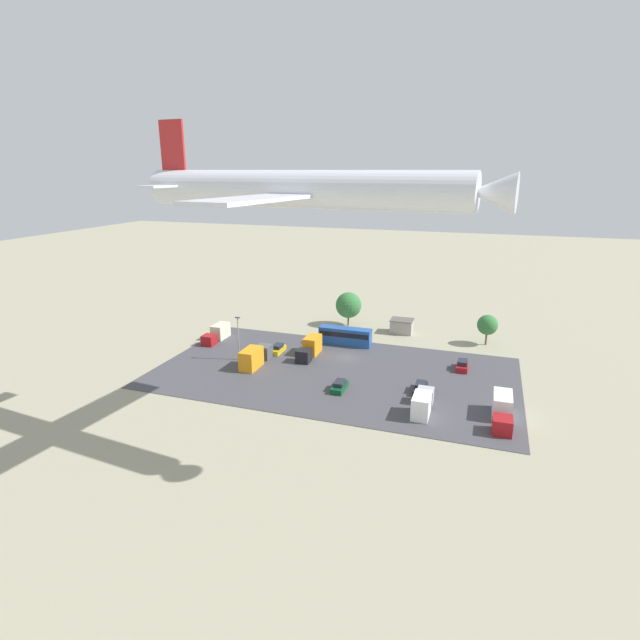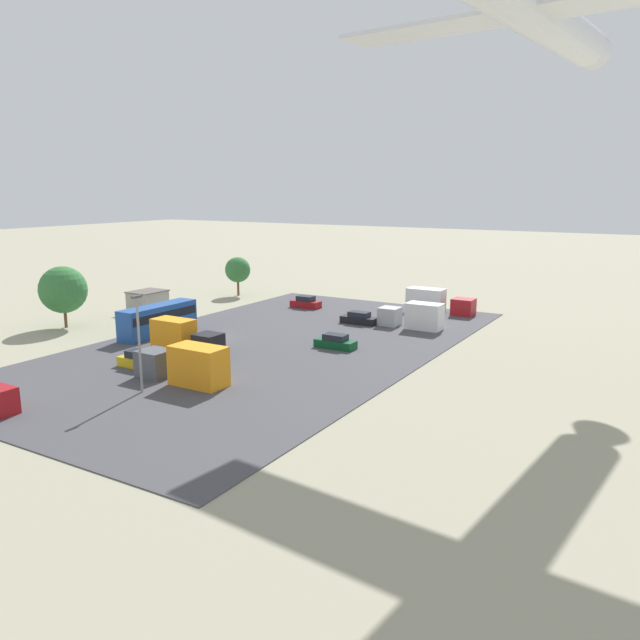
{
  "view_description": "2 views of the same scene",
  "coord_description": "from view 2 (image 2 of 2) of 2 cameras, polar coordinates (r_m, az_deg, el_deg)",
  "views": [
    {
      "loc": [
        -22.74,
        82.08,
        32.79
      ],
      "look_at": [
        -1.51,
        19.46,
        12.82
      ],
      "focal_mm": 28.0,
      "sensor_mm": 36.0,
      "label": 1
    },
    {
      "loc": [
        52.13,
        45.03,
        16.39
      ],
      "look_at": [
        -5.34,
        10.67,
        2.25
      ],
      "focal_mm": 35.0,
      "sensor_mm": 36.0,
      "label": 2
    }
  ],
  "objects": [
    {
      "name": "tree_apron_mid",
      "position": [
        97.88,
        -7.53,
        4.57
      ],
      "size": [
        3.93,
        3.93,
        6.01
      ],
      "color": "brown",
      "rests_on": "ground"
    },
    {
      "name": "parked_car_2",
      "position": [
        76.86,
        3.6,
        0.13
      ],
      "size": [
        1.78,
        4.54,
        1.49
      ],
      "rotation": [
        0.0,
        0.0,
        3.14
      ],
      "color": "black",
      "rests_on": "ground"
    },
    {
      "name": "tree_near_shed",
      "position": [
        80.29,
        -22.43,
        2.58
      ],
      "size": [
        5.61,
        5.61,
        7.41
      ],
      "color": "brown",
      "rests_on": "ground"
    },
    {
      "name": "parking_lot_surface",
      "position": [
        66.23,
        -4.67,
        -2.4
      ],
      "size": [
        59.56,
        33.46,
        0.08
      ],
      "color": "#424247",
      "rests_on": "ground"
    },
    {
      "name": "parked_truck_2",
      "position": [
        85.09,
        10.58,
        1.65
      ],
      "size": [
        2.49,
        9.09,
        3.12
      ],
      "color": "maroon",
      "rests_on": "ground"
    },
    {
      "name": "parked_car_1",
      "position": [
        60.48,
        -16.19,
        -3.56
      ],
      "size": [
        1.71,
        4.25,
        1.57
      ],
      "rotation": [
        0.0,
        0.0,
        3.14
      ],
      "color": "gold",
      "rests_on": "ground"
    },
    {
      "name": "airplane",
      "position": [
        59.89,
        18.71,
        25.26
      ],
      "size": [
        40.43,
        33.58,
        9.46
      ],
      "rotation": [
        0.0,
        0.0,
        1.47
      ],
      "color": "silver"
    },
    {
      "name": "bus",
      "position": [
        73.18,
        -14.58,
        0.13
      ],
      "size": [
        10.14,
        2.49,
        3.4
      ],
      "rotation": [
        0.0,
        0.0,
        1.57
      ],
      "color": "#1E4C9E",
      "rests_on": "ground"
    },
    {
      "name": "parked_truck_3",
      "position": [
        74.98,
        8.62,
        0.34
      ],
      "size": [
        2.33,
        7.72,
        3.11
      ],
      "rotation": [
        0.0,
        0.0,
        3.14
      ],
      "color": "#ADB2B7",
      "rests_on": "ground"
    },
    {
      "name": "parked_truck_0",
      "position": [
        54.54,
        -12.17,
        -4.05
      ],
      "size": [
        2.55,
        8.84,
        3.39
      ],
      "rotation": [
        0.0,
        0.0,
        3.14
      ],
      "color": "#4C5156",
      "rests_on": "ground"
    },
    {
      "name": "parked_car_0",
      "position": [
        65.05,
        1.42,
        -2.04
      ],
      "size": [
        1.75,
        4.33,
        1.47
      ],
      "color": "#0C4723",
      "rests_on": "ground"
    },
    {
      "name": "ground_plane",
      "position": [
        70.81,
        -9.68,
        -1.63
      ],
      "size": [
        400.0,
        400.0,
        0.0
      ],
      "primitive_type": "plane",
      "color": "gray"
    },
    {
      "name": "light_pole_lot_centre",
      "position": [
        52.2,
        -16.22,
        -1.71
      ],
      "size": [
        0.9,
        0.28,
        8.0
      ],
      "color": "gray",
      "rests_on": "ground"
    },
    {
      "name": "parked_truck_4",
      "position": [
        64.75,
        -12.4,
        -1.58
      ],
      "size": [
        2.37,
        8.03,
        3.27
      ],
      "color": "black",
      "rests_on": "ground"
    },
    {
      "name": "shed_building",
      "position": [
        87.37,
        -15.47,
        1.65
      ],
      "size": [
        4.68,
        3.84,
        2.9
      ],
      "color": "#9E998E",
      "rests_on": "ground"
    },
    {
      "name": "parked_car_3",
      "position": [
        87.07,
        -1.31,
        1.59
      ],
      "size": [
        1.85,
        4.19,
        1.65
      ],
      "color": "maroon",
      "rests_on": "ground"
    }
  ]
}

